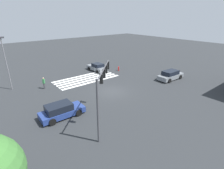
{
  "coord_description": "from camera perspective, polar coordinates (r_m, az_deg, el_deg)",
  "views": [
    {
      "loc": [
        14.23,
        17.63,
        10.05
      ],
      "look_at": [
        0.0,
        0.0,
        1.07
      ],
      "focal_mm": 28.0,
      "sensor_mm": 36.0,
      "label": 1
    }
  ],
  "objects": [
    {
      "name": "ground_plane",
      "position": [
        24.78,
        0.0,
        -2.3
      ],
      "size": [
        122.86,
        122.86,
        0.0
      ],
      "primitive_type": "plane",
      "color": "#2B2D30"
    },
    {
      "name": "traffic_signal_mast",
      "position": [
        15.82,
        -3.06,
        0.54
      ],
      "size": [
        4.89,
        4.89,
        5.71
      ],
      "rotation": [
        0.0,
        0.0,
        -2.36
      ],
      "color": "#47474C",
      "rests_on": "ground_plane"
    },
    {
      "name": "fire_hydrant",
      "position": [
        34.1,
        2.16,
        5.22
      ],
      "size": [
        0.22,
        0.22,
        0.86
      ],
      "color": "red",
      "rests_on": "ground_plane"
    },
    {
      "name": "pedestrian",
      "position": [
        27.23,
        -21.36,
        0.61
      ],
      "size": [
        0.41,
        0.41,
        1.73
      ],
      "rotation": [
        0.0,
        0.0,
        2.36
      ],
      "color": "#38383D",
      "rests_on": "ground_plane"
    },
    {
      "name": "crosswalk_markings",
      "position": [
        30.07,
        -8.28,
        1.87
      ],
      "size": [
        10.75,
        4.4,
        0.01
      ],
      "rotation": [
        0.0,
        0.0,
        1.57
      ],
      "color": "silver",
      "rests_on": "ground_plane"
    },
    {
      "name": "car_2",
      "position": [
        30.84,
        18.55,
        2.91
      ],
      "size": [
        4.93,
        2.2,
        1.54
      ],
      "rotation": [
        0.0,
        0.0,
        3.11
      ],
      "color": "gray",
      "rests_on": "ground_plane"
    },
    {
      "name": "car_0",
      "position": [
        34.07,
        -4.9,
        5.59
      ],
      "size": [
        2.17,
        4.53,
        1.5
      ],
      "rotation": [
        0.0,
        0.0,
        -1.54
      ],
      "color": "gray",
      "rests_on": "ground_plane"
    },
    {
      "name": "car_1",
      "position": [
        19.31,
        -16.28,
        -8.19
      ],
      "size": [
        4.65,
        2.24,
        1.53
      ],
      "rotation": [
        0.0,
        0.0,
        3.12
      ],
      "color": "navy",
      "rests_on": "ground_plane"
    },
    {
      "name": "street_light_pole_a",
      "position": [
        28.18,
        -31.48,
        7.13
      ],
      "size": [
        0.8,
        0.36,
        7.47
      ],
      "color": "slate",
      "rests_on": "ground_plane"
    }
  ]
}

